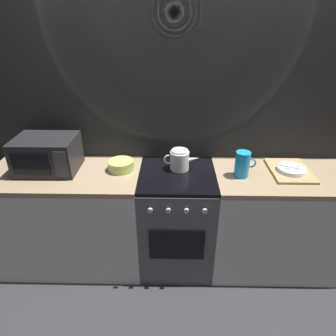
# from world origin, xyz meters

# --- Properties ---
(ground_plane) EXTENTS (8.00, 8.00, 0.00)m
(ground_plane) POSITION_xyz_m (0.00, 0.00, 0.00)
(ground_plane) COLOR #2D2D33
(back_wall) EXTENTS (3.60, 0.05, 2.40)m
(back_wall) POSITION_xyz_m (0.00, 0.32, 1.20)
(back_wall) COLOR gray
(back_wall) RESTS_ON ground_plane
(counter_left) EXTENTS (1.20, 0.60, 0.90)m
(counter_left) POSITION_xyz_m (-0.90, 0.00, 0.45)
(counter_left) COLOR silver
(counter_left) RESTS_ON ground_plane
(stove_unit) EXTENTS (0.60, 0.63, 0.90)m
(stove_unit) POSITION_xyz_m (-0.00, -0.00, 0.45)
(stove_unit) COLOR #4C4C51
(stove_unit) RESTS_ON ground_plane
(counter_right) EXTENTS (1.20, 0.60, 0.90)m
(counter_right) POSITION_xyz_m (0.90, 0.00, 0.45)
(counter_right) COLOR silver
(counter_right) RESTS_ON ground_plane
(microwave) EXTENTS (0.46, 0.35, 0.27)m
(microwave) POSITION_xyz_m (-1.01, 0.05, 1.04)
(microwave) COLOR black
(microwave) RESTS_ON counter_left
(kettle) EXTENTS (0.28, 0.15, 0.17)m
(kettle) POSITION_xyz_m (0.02, 0.08, 0.98)
(kettle) COLOR white
(kettle) RESTS_ON stove_unit
(mixing_bowl) EXTENTS (0.20, 0.20, 0.08)m
(mixing_bowl) POSITION_xyz_m (-0.45, 0.06, 0.94)
(mixing_bowl) COLOR #B7D166
(mixing_bowl) RESTS_ON counter_left
(pitcher) EXTENTS (0.16, 0.11, 0.20)m
(pitcher) POSITION_xyz_m (0.49, -0.02, 1.00)
(pitcher) COLOR #198CD8
(pitcher) RESTS_ON counter_right
(dish_pile) EXTENTS (0.30, 0.40, 0.06)m
(dish_pile) POSITION_xyz_m (0.89, 0.04, 0.92)
(dish_pile) COLOR tan
(dish_pile) RESTS_ON counter_right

